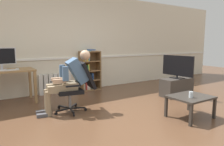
{
  "coord_description": "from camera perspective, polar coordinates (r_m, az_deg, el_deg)",
  "views": [
    {
      "loc": [
        -2.14,
        -2.73,
        1.33
      ],
      "look_at": [
        0.15,
        0.85,
        0.7
      ],
      "focal_mm": 32.64,
      "sensor_mm": 36.0,
      "label": 1
    }
  ],
  "objects": [
    {
      "name": "coffee_table",
      "position": [
        3.91,
        21.11,
        -6.74
      ],
      "size": [
        0.71,
        0.58,
        0.4
      ],
      "color": "#332D28",
      "rests_on": "ground_plane"
    },
    {
      "name": "tv_screen",
      "position": [
        5.36,
        17.89,
        1.76
      ],
      "size": [
        0.23,
        0.87,
        0.58
      ],
      "rotation": [
        0.0,
        0.0,
        1.65
      ],
      "color": "black",
      "rests_on": "tv_stand"
    },
    {
      "name": "keyboard",
      "position": [
        4.79,
        -27.78,
        0.69
      ],
      "size": [
        0.43,
        0.12,
        0.02
      ],
      "primitive_type": "cube",
      "color": "white",
      "rests_on": "computer_desk"
    },
    {
      "name": "ground_plane",
      "position": [
        3.72,
        5.25,
        -12.56
      ],
      "size": [
        18.0,
        18.0,
        0.0
      ],
      "primitive_type": "plane",
      "color": "brown"
    },
    {
      "name": "person_seated",
      "position": [
        3.98,
        -12.08,
        -1.68
      ],
      "size": [
        1.06,
        0.46,
        1.19
      ],
      "rotation": [
        0.0,
        0.0,
        -1.72
      ],
      "color": "#937F60",
      "rests_on": "ground_plane"
    },
    {
      "name": "tv_stand",
      "position": [
        5.44,
        17.64,
        -3.73
      ],
      "size": [
        0.88,
        0.37,
        0.44
      ],
      "color": "#3D3833",
      "rests_on": "ground_plane"
    },
    {
      "name": "radiator",
      "position": [
        5.61,
        -15.53,
        -2.84
      ],
      "size": [
        0.86,
        0.08,
        0.53
      ],
      "color": "white",
      "rests_on": "ground_plane"
    },
    {
      "name": "office_chair",
      "position": [
        4.04,
        -9.67,
        -3.22
      ],
      "size": [
        0.84,
        0.62,
        0.97
      ],
      "rotation": [
        0.0,
        0.0,
        -1.72
      ],
      "color": "black",
      "rests_on": "ground_plane"
    },
    {
      "name": "bookshelf",
      "position": [
        5.81,
        -6.57,
        0.58
      ],
      "size": [
        0.57,
        0.29,
        1.15
      ],
      "color": "brown",
      "rests_on": "ground_plane"
    },
    {
      "name": "imac_monitor",
      "position": [
        4.98,
        -28.63,
        3.97
      ],
      "size": [
        0.59,
        0.14,
        0.47
      ],
      "color": "silver",
      "rests_on": "computer_desk"
    },
    {
      "name": "computer_desk",
      "position": [
        4.94,
        -27.99,
        -0.51
      ],
      "size": [
        1.22,
        0.65,
        0.76
      ],
      "color": "#9E7547",
      "rests_on": "ground_plane"
    },
    {
      "name": "computer_mouse",
      "position": [
        4.84,
        -24.98,
        1.01
      ],
      "size": [
        0.06,
        0.1,
        0.03
      ],
      "primitive_type": "cube",
      "color": "white",
      "rests_on": "computer_desk"
    },
    {
      "name": "back_wall",
      "position": [
        5.79,
        -11.03,
        8.44
      ],
      "size": [
        12.0,
        0.13,
        2.7
      ],
      "color": "beige",
      "rests_on": "ground_plane"
    },
    {
      "name": "drinking_glass",
      "position": [
        3.78,
        21.25,
        -5.67
      ],
      "size": [
        0.07,
        0.07,
        0.1
      ],
      "primitive_type": "cylinder",
      "color": "silver",
      "rests_on": "coffee_table"
    }
  ]
}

